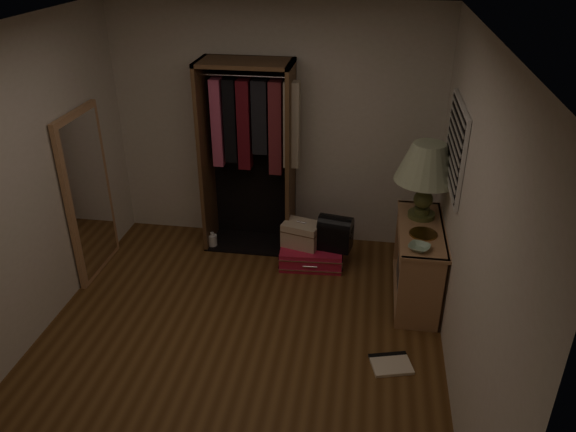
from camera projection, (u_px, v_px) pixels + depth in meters
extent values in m
plane|color=#583719|center=(237.00, 346.00, 4.82)|extent=(4.00, 4.00, 0.00)
cube|color=beige|center=(275.00, 127.00, 5.97)|extent=(3.50, 0.02, 2.60)
cube|color=beige|center=(118.00, 417.00, 2.47)|extent=(3.50, 0.02, 2.60)
cube|color=beige|center=(469.00, 229.00, 3.98)|extent=(0.02, 4.00, 2.60)
cube|color=beige|center=(15.00, 197.00, 4.46)|extent=(0.02, 4.00, 2.60)
cube|color=silver|center=(220.00, 33.00, 3.62)|extent=(3.50, 4.00, 0.01)
cube|color=white|center=(456.00, 147.00, 4.74)|extent=(0.03, 0.96, 0.76)
cube|color=black|center=(456.00, 147.00, 4.74)|extent=(0.03, 0.90, 0.70)
cube|color=beige|center=(449.00, 180.00, 4.89)|extent=(0.01, 0.88, 0.02)
cube|color=beige|center=(450.00, 172.00, 4.85)|extent=(0.01, 0.88, 0.02)
cube|color=beige|center=(451.00, 164.00, 4.82)|extent=(0.01, 0.88, 0.02)
cube|color=beige|center=(452.00, 155.00, 4.78)|extent=(0.01, 0.88, 0.02)
cube|color=beige|center=(454.00, 147.00, 4.75)|extent=(0.01, 0.88, 0.02)
cube|color=beige|center=(455.00, 138.00, 4.71)|extent=(0.01, 0.88, 0.02)
cube|color=beige|center=(456.00, 129.00, 4.67)|extent=(0.01, 0.88, 0.02)
cube|color=beige|center=(457.00, 120.00, 4.64)|extent=(0.01, 0.88, 0.02)
cube|color=beige|center=(459.00, 111.00, 4.60)|extent=(0.01, 0.88, 0.02)
cube|color=#A87651|center=(421.00, 295.00, 4.85)|extent=(0.40, 0.03, 0.75)
cube|color=#A87651|center=(415.00, 235.00, 5.78)|extent=(0.40, 0.03, 0.75)
cube|color=#A87651|center=(414.00, 290.00, 5.46)|extent=(0.40, 1.04, 0.03)
cube|color=#A87651|center=(420.00, 245.00, 5.22)|extent=(0.40, 1.04, 0.03)
cube|color=#A87651|center=(422.00, 229.00, 5.15)|extent=(0.42, 1.12, 0.03)
cube|color=brown|center=(438.00, 264.00, 5.29)|extent=(0.02, 1.10, 0.75)
cube|color=#A87651|center=(418.00, 221.00, 5.48)|extent=(0.36, 0.38, 0.13)
cube|color=gray|center=(410.00, 306.00, 4.99)|extent=(0.20, 0.04, 0.27)
cube|color=#4C3833|center=(411.00, 301.00, 5.02)|extent=(0.21, 0.04, 0.29)
cube|color=#B7AD99|center=(410.00, 298.00, 5.06)|extent=(0.19, 0.03, 0.31)
cube|color=brown|center=(408.00, 295.00, 5.10)|extent=(0.16, 0.04, 0.31)
cube|color=#3F4C59|center=(407.00, 293.00, 5.16)|extent=(0.15, 0.03, 0.27)
cube|color=gray|center=(409.00, 291.00, 5.18)|extent=(0.19, 0.03, 0.28)
cube|color=#59594C|center=(410.00, 288.00, 5.22)|extent=(0.22, 0.05, 0.29)
cube|color=#B2724C|center=(410.00, 286.00, 5.27)|extent=(0.21, 0.04, 0.25)
cube|color=beige|center=(407.00, 284.00, 5.33)|extent=(0.17, 0.04, 0.23)
cube|color=#332D38|center=(408.00, 278.00, 5.36)|extent=(0.17, 0.05, 0.28)
cube|color=gray|center=(406.00, 276.00, 5.42)|extent=(0.15, 0.05, 0.25)
cube|color=#4C3833|center=(407.00, 273.00, 5.48)|extent=(0.17, 0.05, 0.25)
cube|color=#B7AD99|center=(406.00, 269.00, 5.51)|extent=(0.16, 0.03, 0.28)
cube|color=brown|center=(406.00, 265.00, 5.54)|extent=(0.16, 0.03, 0.32)
cube|color=#3F4C59|center=(409.00, 266.00, 5.58)|extent=(0.22, 0.03, 0.25)
cube|color=gray|center=(406.00, 261.00, 5.60)|extent=(0.17, 0.03, 0.32)
cube|color=#59594C|center=(406.00, 260.00, 5.65)|extent=(0.16, 0.05, 0.28)
cube|color=#B2724C|center=(406.00, 256.00, 5.68)|extent=(0.17, 0.03, 0.31)
cube|color=brown|center=(206.00, 157.00, 5.97)|extent=(0.04, 0.50, 2.05)
cube|color=brown|center=(291.00, 162.00, 5.84)|extent=(0.04, 0.50, 2.05)
cube|color=brown|center=(245.00, 63.00, 5.44)|extent=(0.95, 0.50, 0.04)
cube|color=black|center=(253.00, 151.00, 6.11)|extent=(0.95, 0.02, 2.05)
cube|color=black|center=(251.00, 242.00, 6.37)|extent=(0.95, 0.50, 0.02)
cylinder|color=silver|center=(245.00, 76.00, 5.50)|extent=(0.87, 0.02, 0.02)
cube|color=#BF4C72|center=(218.00, 123.00, 5.75)|extent=(0.11, 0.14, 0.91)
cube|color=black|center=(230.00, 121.00, 5.72)|extent=(0.13, 0.11, 0.87)
cube|color=#590F19|center=(245.00, 125.00, 5.71)|extent=(0.13, 0.16, 0.93)
cube|color=black|center=(260.00, 118.00, 5.65)|extent=(0.15, 0.11, 0.76)
cube|color=maroon|center=(276.00, 128.00, 5.68)|extent=(0.13, 0.14, 0.97)
cube|color=beige|center=(292.00, 125.00, 5.64)|extent=(0.16, 0.13, 0.88)
cube|color=tan|center=(88.00, 195.00, 5.54)|extent=(0.05, 0.80, 1.70)
cube|color=white|center=(91.00, 195.00, 5.53)|extent=(0.01, 0.68, 1.58)
cube|color=red|center=(311.00, 255.00, 5.96)|extent=(0.67, 0.50, 0.20)
cube|color=silver|center=(311.00, 259.00, 5.99)|extent=(0.69, 0.52, 0.01)
cube|color=silver|center=(311.00, 250.00, 5.94)|extent=(0.69, 0.52, 0.01)
cylinder|color=silver|center=(310.00, 267.00, 5.75)|extent=(0.15, 0.03, 0.02)
cube|color=#C2AE94|center=(302.00, 234.00, 5.89)|extent=(0.43, 0.35, 0.26)
cube|color=brown|center=(302.00, 230.00, 5.86)|extent=(0.44, 0.35, 0.01)
cylinder|color=silver|center=(302.00, 222.00, 5.82)|extent=(0.11, 0.04, 0.02)
cube|color=black|center=(335.00, 237.00, 5.83)|extent=(0.38, 0.28, 0.26)
cylinder|color=black|center=(336.00, 226.00, 5.77)|extent=(0.38, 0.28, 0.22)
cylinder|color=#485027|center=(421.00, 215.00, 5.33)|extent=(0.31, 0.31, 0.04)
cylinder|color=#485027|center=(422.00, 210.00, 5.31)|extent=(0.18, 0.18, 0.05)
sphere|color=#485027|center=(423.00, 199.00, 5.25)|extent=(0.22, 0.22, 0.18)
cylinder|color=#485027|center=(425.00, 185.00, 5.19)|extent=(0.08, 0.08, 0.11)
cone|color=beige|center=(428.00, 162.00, 5.08)|extent=(0.72, 0.72, 0.36)
cone|color=beige|center=(428.00, 162.00, 5.08)|extent=(0.64, 0.64, 0.34)
cylinder|color=olive|center=(423.00, 234.00, 5.03)|extent=(0.27, 0.27, 0.01)
imported|color=#99B89F|center=(419.00, 247.00, 4.79)|extent=(0.24, 0.24, 0.04)
cylinder|color=white|center=(213.00, 241.00, 6.28)|extent=(0.13, 0.13, 0.14)
cylinder|color=white|center=(212.00, 234.00, 6.24)|extent=(0.05, 0.05, 0.03)
cube|color=#EEE2C8|center=(391.00, 364.00, 4.61)|extent=(0.38, 0.33, 0.03)
cube|color=black|center=(387.00, 355.00, 4.70)|extent=(0.32, 0.13, 0.03)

